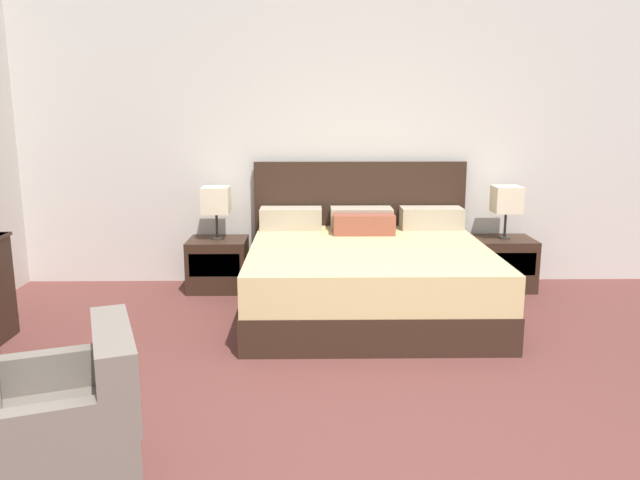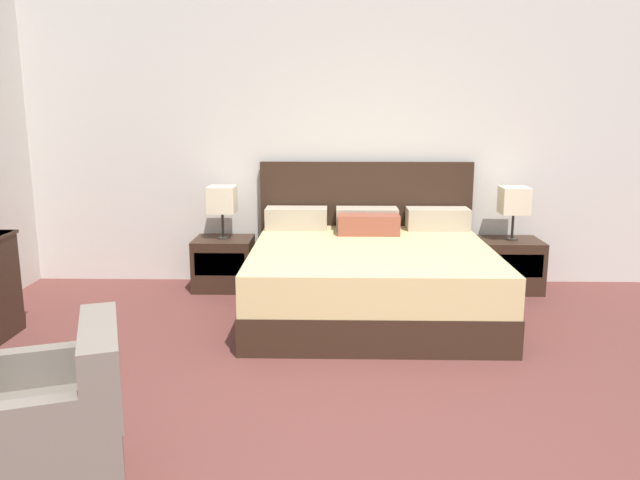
{
  "view_description": "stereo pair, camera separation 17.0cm",
  "coord_description": "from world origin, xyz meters",
  "px_view_note": "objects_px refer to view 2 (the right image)",
  "views": [
    {
      "loc": [
        -0.21,
        -2.48,
        1.68
      ],
      "look_at": [
        -0.14,
        1.97,
        0.75
      ],
      "focal_mm": 35.0,
      "sensor_mm": 36.0,
      "label": 1
    },
    {
      "loc": [
        -0.04,
        -2.48,
        1.68
      ],
      "look_at": [
        -0.14,
        1.97,
        0.75
      ],
      "focal_mm": 35.0,
      "sensor_mm": 36.0,
      "label": 2
    }
  ],
  "objects_px": {
    "bed": "(370,274)",
    "table_lamp_right": "(514,201)",
    "nightstand_right": "(510,265)",
    "table_lamp_left": "(222,200)",
    "nightstand_left": "(224,263)",
    "armchair_companion": "(51,434)"
  },
  "relations": [
    {
      "from": "bed",
      "to": "table_lamp_right",
      "type": "height_order",
      "value": "bed"
    },
    {
      "from": "bed",
      "to": "nightstand_right",
      "type": "bearing_deg",
      "value": 26.42
    },
    {
      "from": "table_lamp_left",
      "to": "table_lamp_right",
      "type": "height_order",
      "value": "same"
    },
    {
      "from": "table_lamp_right",
      "to": "nightstand_left",
      "type": "bearing_deg",
      "value": -179.97
    },
    {
      "from": "nightstand_left",
      "to": "table_lamp_right",
      "type": "distance_m",
      "value": 2.79
    },
    {
      "from": "nightstand_right",
      "to": "nightstand_left",
      "type": "bearing_deg",
      "value": 180.0
    },
    {
      "from": "table_lamp_left",
      "to": "table_lamp_right",
      "type": "distance_m",
      "value": 2.72
    },
    {
      "from": "nightstand_left",
      "to": "armchair_companion",
      "type": "distance_m",
      "value": 3.29
    },
    {
      "from": "nightstand_right",
      "to": "bed",
      "type": "bearing_deg",
      "value": -153.58
    },
    {
      "from": "armchair_companion",
      "to": "table_lamp_right",
      "type": "bearing_deg",
      "value": 48.44
    },
    {
      "from": "nightstand_left",
      "to": "table_lamp_left",
      "type": "xyz_separation_m",
      "value": [
        0.0,
        0.0,
        0.61
      ]
    },
    {
      "from": "nightstand_left",
      "to": "bed",
      "type": "bearing_deg",
      "value": -26.42
    },
    {
      "from": "table_lamp_left",
      "to": "table_lamp_right",
      "type": "relative_size",
      "value": 1.0
    },
    {
      "from": "nightstand_left",
      "to": "armchair_companion",
      "type": "relative_size",
      "value": 0.62
    },
    {
      "from": "bed",
      "to": "table_lamp_left",
      "type": "relative_size",
      "value": 4.11
    },
    {
      "from": "nightstand_right",
      "to": "table_lamp_right",
      "type": "bearing_deg",
      "value": 90.0
    },
    {
      "from": "table_lamp_left",
      "to": "armchair_companion",
      "type": "bearing_deg",
      "value": -93.33
    },
    {
      "from": "nightstand_left",
      "to": "table_lamp_right",
      "type": "relative_size",
      "value": 1.1
    },
    {
      "from": "table_lamp_right",
      "to": "armchair_companion",
      "type": "height_order",
      "value": "table_lamp_right"
    },
    {
      "from": "bed",
      "to": "nightstand_right",
      "type": "height_order",
      "value": "bed"
    },
    {
      "from": "bed",
      "to": "nightstand_left",
      "type": "xyz_separation_m",
      "value": [
        -1.36,
        0.68,
        -0.08
      ]
    },
    {
      "from": "bed",
      "to": "table_lamp_right",
      "type": "bearing_deg",
      "value": 26.47
    }
  ]
}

